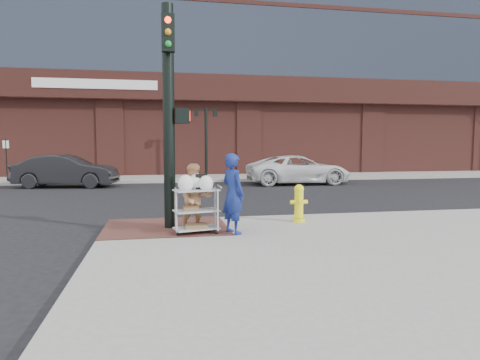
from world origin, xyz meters
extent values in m
plane|color=black|center=(0.00, 0.00, 0.00)|extent=(220.00, 220.00, 0.00)
cube|color=gray|center=(12.50, 32.00, 0.07)|extent=(65.00, 36.00, 0.15)
cube|color=#522B26|center=(-0.60, 0.90, 0.16)|extent=(2.80, 2.40, 0.01)
cube|color=brown|center=(5.00, 31.00, 14.15)|extent=(42.00, 26.00, 28.00)
cylinder|color=black|center=(2.00, 16.00, 2.15)|extent=(0.16, 0.16, 4.00)
cube|color=black|center=(2.00, 16.00, 4.05)|extent=(1.20, 0.06, 0.06)
cube|color=black|center=(1.45, 16.00, 3.85)|extent=(0.22, 0.22, 0.35)
cube|color=black|center=(2.55, 16.00, 3.85)|extent=(0.22, 0.22, 0.35)
cylinder|color=black|center=(-8.50, 15.00, 1.25)|extent=(0.05, 0.05, 2.20)
cylinder|color=black|center=(-0.50, 0.80, 2.65)|extent=(0.26, 0.26, 5.00)
cube|color=black|center=(-0.20, 0.80, 2.70)|extent=(0.32, 0.28, 0.34)
cube|color=#FF260C|center=(-0.04, 0.80, 2.70)|extent=(0.02, 0.18, 0.22)
cube|color=black|center=(-0.50, 0.52, 4.45)|extent=(0.28, 0.18, 0.80)
imported|color=navy|center=(0.81, -0.09, 1.01)|extent=(0.66, 0.75, 1.73)
imported|color=tan|center=(0.03, 0.22, 0.90)|extent=(0.74, 0.59, 1.50)
imported|color=black|center=(-5.10, 12.57, 0.78)|extent=(4.92, 2.29, 1.56)
imported|color=white|center=(6.35, 12.05, 0.74)|extent=(5.37, 2.52, 1.48)
cube|color=#A4A4AA|center=(0.04, 0.06, 1.09)|extent=(1.02, 0.70, 0.03)
cube|color=#A4A4AA|center=(0.04, 0.06, 0.64)|extent=(1.02, 0.70, 0.03)
cube|color=#A4A4AA|center=(0.04, 0.06, 0.26)|extent=(1.02, 0.70, 0.03)
cube|color=black|center=(0.14, 0.11, 1.25)|extent=(0.23, 0.14, 0.33)
cube|color=brown|center=(-0.09, 0.06, 0.70)|extent=(0.31, 0.35, 0.08)
cube|color=brown|center=(0.04, 0.06, 0.31)|extent=(0.47, 0.37, 0.07)
cylinder|color=#FFF415|center=(2.65, 0.98, 0.19)|extent=(0.31, 0.31, 0.09)
cylinder|color=#FFF415|center=(2.65, 0.98, 0.59)|extent=(0.22, 0.22, 0.68)
sphere|color=#FFF415|center=(2.65, 0.98, 0.96)|extent=(0.24, 0.24, 0.24)
cylinder|color=#FFF415|center=(2.65, 0.98, 0.64)|extent=(0.44, 0.10, 0.10)
cube|color=maroon|center=(-5.69, 15.70, 0.60)|extent=(0.48, 0.46, 0.90)
cube|color=gold|center=(-4.87, 14.93, 0.63)|extent=(0.45, 0.42, 0.97)
cube|color=#183A9E|center=(-5.13, 15.26, 0.61)|extent=(0.48, 0.46, 0.91)
camera|label=1|loc=(-0.74, -9.03, 2.07)|focal=32.00mm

